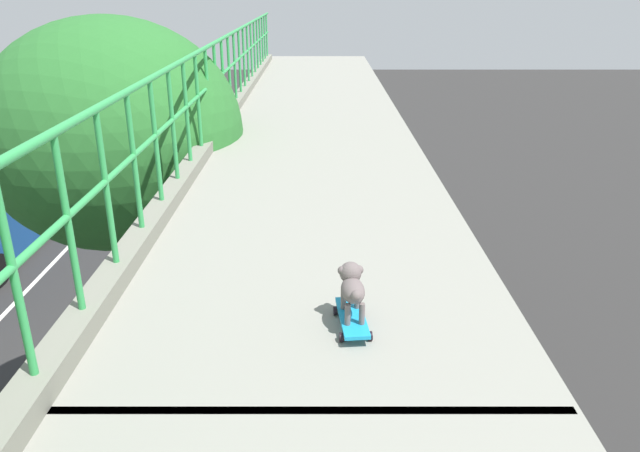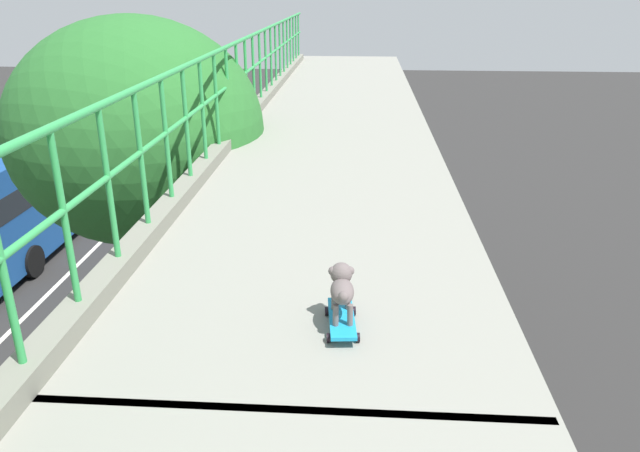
{
  "view_description": "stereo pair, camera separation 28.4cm",
  "coord_description": "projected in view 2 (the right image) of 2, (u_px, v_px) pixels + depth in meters",
  "views": [
    {
      "loc": [
        1.23,
        -2.6,
        8.07
      ],
      "look_at": [
        1.24,
        1.52,
        6.41
      ],
      "focal_mm": 33.82,
      "sensor_mm": 36.0,
      "label": 1
    },
    {
      "loc": [
        1.51,
        -2.6,
        8.07
      ],
      "look_at": [
        1.24,
        1.52,
        6.41
      ],
      "focal_mm": 33.82,
      "sensor_mm": 36.0,
      "label": 2
    }
  ],
  "objects": [
    {
      "name": "overpass_deck",
      "position": [
        281.0,
        429.0,
        3.26
      ],
      "size": [
        2.86,
        32.09,
        0.45
      ],
      "color": "gray",
      "rests_on": "bridge_pier"
    },
    {
      "name": "green_railing",
      "position": [
        19.0,
        342.0,
        3.16
      ],
      "size": [
        0.2,
        30.49,
        1.27
      ],
      "color": "gray",
      "rests_on": "overpass_deck"
    },
    {
      "name": "roadside_tree_mid",
      "position": [
        139.0,
        136.0,
        8.84
      ],
      "size": [
        3.68,
        3.68,
        7.7
      ],
      "color": "brown",
      "rests_on": "ground"
    },
    {
      "name": "small_dog",
      "position": [
        342.0,
        286.0,
        3.72
      ],
      "size": [
        0.18,
        0.38,
        0.31
      ],
      "color": "#695C5C",
      "rests_on": "toy_skateboard"
    },
    {
      "name": "toy_skateboard",
      "position": [
        342.0,
        319.0,
        3.77
      ],
      "size": [
        0.23,
        0.5,
        0.08
      ],
      "color": "#1A95CD",
      "rests_on": "overpass_deck"
    },
    {
      "name": "city_bus",
      "position": [
        40.0,
        180.0,
        20.26
      ],
      "size": [
        2.59,
        11.74,
        3.42
      ],
      "color": "navy",
      "rests_on": "ground"
    }
  ]
}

